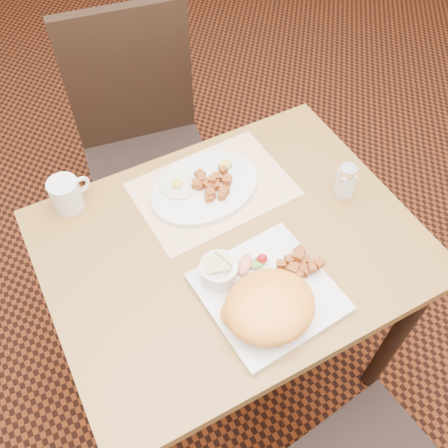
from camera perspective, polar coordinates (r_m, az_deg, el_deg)
ground at (r=1.89m, az=0.62°, el=-15.17°), size 8.00×8.00×0.00m
table at (r=1.32m, az=0.87°, el=-4.80°), size 0.90×0.70×0.75m
chair_far at (r=1.79m, az=-9.10°, el=9.46°), size 0.48×0.49×0.97m
placemat at (r=1.33m, az=-1.26°, el=4.02°), size 0.41×0.30×0.00m
plate_square at (r=1.15m, az=5.07°, el=-7.79°), size 0.30×0.30×0.02m
plate_oval at (r=1.32m, az=-2.17°, el=4.19°), size 0.34×0.27×0.02m
hollandaise_mound at (r=1.08m, az=5.14°, el=-9.41°), size 0.20×0.18×0.07m
ramekin at (r=1.13m, az=-0.62°, el=-5.35°), size 0.09×0.09×0.05m
garnish_sq at (r=1.16m, az=3.15°, el=-4.46°), size 0.09×0.06×0.03m
fried_egg at (r=1.32m, az=-5.22°, el=4.49°), size 0.10×0.10×0.02m
garnish_ov at (r=1.35m, az=0.11°, el=6.78°), size 0.05×0.04×0.02m
salt_shaker at (r=1.32m, az=13.72°, el=4.82°), size 0.05×0.05×0.10m
coffee_mug at (r=1.32m, az=-17.55°, el=3.28°), size 0.11×0.08×0.09m
home_fries_sq at (r=1.16m, az=8.30°, el=-4.67°), size 0.10×0.09×0.04m
home_fries_ov at (r=1.30m, az=-1.34°, el=4.50°), size 0.11×0.12×0.03m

